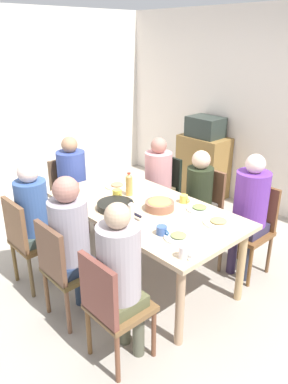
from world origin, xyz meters
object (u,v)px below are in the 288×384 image
bowl_0 (160,205)px  bottle_1 (129,185)px  person_1 (34,214)px  chair_4 (70,192)px  cup_1 (184,199)px  chair_0 (252,224)px  cup_4 (117,194)px  person_2 (120,271)px  plate_1 (219,222)px  plate_2 (117,186)px  bottle_0 (131,211)px  chair_1 (28,238)px  chair_3 (203,205)px  cup_2 (162,230)px  person_5 (71,236)px  chair_2 (111,304)px  chair_5 (64,266)px  person_3 (198,193)px  plate_3 (200,208)px  microwave (205,127)px  serving_pan (116,206)px  cup_3 (184,252)px  side_cabinet (203,167)px  person_4 (72,177)px  dining_table (144,215)px  person_0 (250,205)px  cup_0 (75,188)px  person_6 (158,176)px  plate_0 (179,237)px

bowl_0 → bottle_1: size_ratio=1.11×
person_1 → chair_4: person_1 is taller
chair_4 → cup_1: size_ratio=7.96×
chair_0 → bottle_1: bearing=-139.3°
cup_4 → chair_0: bearing=45.1°
person_2 → plate_1: (0.04, 1.03, 0.03)m
plate_2 → bottle_0: 0.82m
chair_1 → chair_3: size_ratio=1.00×
cup_2 → person_5: bearing=-131.1°
chair_2 → person_2: bearing=90.0°
chair_0 → cup_1: size_ratio=7.96×
chair_5 → bottle_0: bearing=76.5°
person_2 → cup_2: person_2 is taller
chair_1 → chair_4: (-0.69, 0.88, 0.00)m
person_3 → plate_3: bearing=-49.5°
person_3 → bottle_0: size_ratio=5.62×
chair_4 → microwave: (0.37, 2.04, 0.53)m
cup_2 → serving_pan: bearing=177.6°
chair_4 → bottle_1: (1.01, 0.08, 0.36)m
chair_3 → chair_5: 1.75m
person_1 → chair_5: (0.62, -0.09, -0.21)m
cup_1 → cup_3: (0.65, -0.72, 0.01)m
plate_2 → side_cabinet: 1.97m
person_4 → dining_table: bearing=0.0°
chair_2 → side_cabinet: 3.31m
plate_3 → side_cabinet: (-1.33, 1.70, -0.33)m
person_0 → chair_4: 2.10m
chair_0 → bottle_1: bottle_1 is taller
chair_0 → cup_0: chair_0 is taller
person_3 → person_6: (-0.62, 0.00, 0.02)m
dining_table → bowl_0: bearing=27.8°
cup_2 → cup_4: (-0.79, 0.18, 0.01)m
plate_3 → side_cabinet: 2.18m
cup_1 → person_6: bearing=151.3°
person_0 → chair_2: bearing=-90.0°
chair_5 → plate_0: 0.96m
cup_3 → bottle_0: (-0.68, 0.09, 0.05)m
cup_2 → side_cabinet: side_cabinet is taller
person_6 → dining_table: bearing=-51.6°
person_1 → cup_3: (1.45, 0.42, 0.08)m
person_5 → person_6: size_ratio=1.09×
cup_2 → chair_0: bearing=82.5°
cup_4 → person_5: bearing=-66.6°
chair_1 → chair_4: bearing=128.2°
chair_4 → cup_0: chair_4 is taller
cup_1 → person_1: bearing=-125.3°
person_3 → bowl_0: size_ratio=4.34×
dining_table → person_1: bearing=-128.4°
plate_0 → cup_2: 0.14m
chair_2 → cup_4: bearing=139.0°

